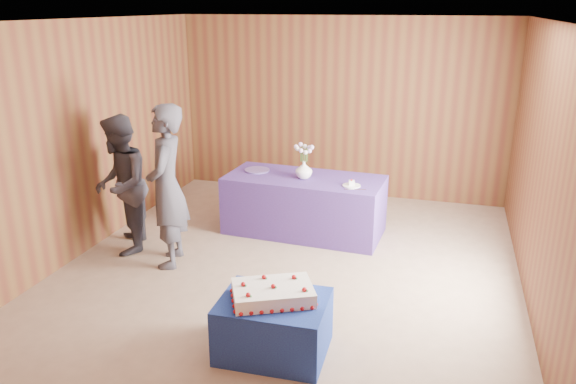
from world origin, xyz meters
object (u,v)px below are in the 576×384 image
at_px(serving_table, 304,205).
at_px(guest_right, 121,185).
at_px(guest_left, 167,187).
at_px(sheet_cake, 273,293).
at_px(cake_table, 274,326).
at_px(vase, 304,170).

height_order(serving_table, guest_right, guest_right).
bearing_deg(guest_left, sheet_cake, 34.33).
distance_m(serving_table, guest_left, 1.90).
bearing_deg(guest_right, sheet_cake, 33.43).
bearing_deg(cake_table, serving_table, 97.58).
bearing_deg(guest_left, cake_table, 34.26).
relative_size(cake_table, guest_right, 0.54).
relative_size(cake_table, sheet_cake, 1.09).
bearing_deg(serving_table, guest_right, -145.82).
xyz_separation_m(cake_table, vase, (-0.43, 2.64, 0.61)).
bearing_deg(sheet_cake, guest_left, 115.15).
distance_m(cake_table, guest_left, 2.25).
xyz_separation_m(cake_table, guest_right, (-2.36, 1.52, 0.58)).
relative_size(serving_table, guest_right, 1.21).
relative_size(sheet_cake, vase, 3.72).
xyz_separation_m(vase, guest_left, (-1.24, -1.29, 0.06)).
bearing_deg(serving_table, guest_left, -129.63).
height_order(cake_table, serving_table, serving_table).
bearing_deg(guest_left, serving_table, 120.28).
distance_m(serving_table, guest_right, 2.30).
height_order(vase, guest_right, guest_right).
xyz_separation_m(serving_table, guest_right, (-1.94, -1.16, 0.45)).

